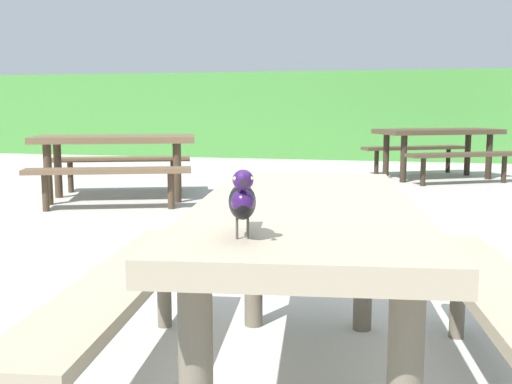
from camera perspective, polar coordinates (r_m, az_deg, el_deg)
ground_plane at (r=2.69m, az=5.31°, el=-15.60°), size 60.00×60.00×0.00m
hedge_wall at (r=12.93m, az=12.16°, el=7.05°), size 28.00×1.48×1.77m
picnic_table_foreground at (r=2.23m, az=4.66°, el=-5.48°), size 1.89×1.92×0.74m
bird_grackle at (r=1.54m, az=-1.29°, el=-0.71°), size 0.12×0.28×0.18m
picnic_table_mid_left at (r=9.44m, az=16.71°, el=4.57°), size 2.31×2.30×0.74m
picnic_table_mid_right at (r=7.15m, az=-13.08°, el=3.68°), size 2.19×2.17×0.74m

